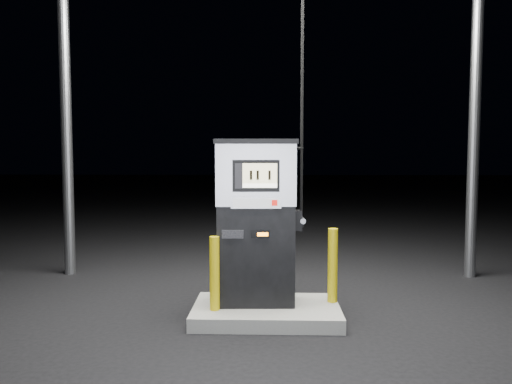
{
  "coord_description": "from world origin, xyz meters",
  "views": [
    {
      "loc": [
        0.05,
        -5.38,
        1.8
      ],
      "look_at": [
        -0.11,
        0.0,
        1.4
      ],
      "focal_mm": 35.0,
      "sensor_mm": 36.0,
      "label": 1
    }
  ],
  "objects": [
    {
      "name": "fuel_dispenser",
      "position": [
        -0.12,
        0.1,
        1.08
      ],
      "size": [
        1.01,
        0.57,
        3.77
      ],
      "rotation": [
        0.0,
        0.0,
        0.04
      ],
      "color": "black",
      "rests_on": "pump_island"
    },
    {
      "name": "bollard_left",
      "position": [
        -0.55,
        -0.18,
        0.55
      ],
      "size": [
        0.11,
        0.11,
        0.79
      ],
      "primitive_type": "cylinder",
      "rotation": [
        0.0,
        0.0,
        0.05
      ],
      "color": "gold",
      "rests_on": "pump_island"
    },
    {
      "name": "pump_island",
      "position": [
        0.0,
        0.0,
        0.07
      ],
      "size": [
        1.6,
        1.0,
        0.15
      ],
      "primitive_type": "cube",
      "color": "slate",
      "rests_on": "ground"
    },
    {
      "name": "bollard_right",
      "position": [
        0.74,
        0.15,
        0.57
      ],
      "size": [
        0.12,
        0.12,
        0.83
      ],
      "primitive_type": "cylinder",
      "rotation": [
        0.0,
        0.0,
        0.09
      ],
      "color": "gold",
      "rests_on": "pump_island"
    },
    {
      "name": "ground",
      "position": [
        0.0,
        0.0,
        0.0
      ],
      "size": [
        80.0,
        80.0,
        0.0
      ],
      "primitive_type": "plane",
      "color": "black",
      "rests_on": "ground"
    }
  ]
}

